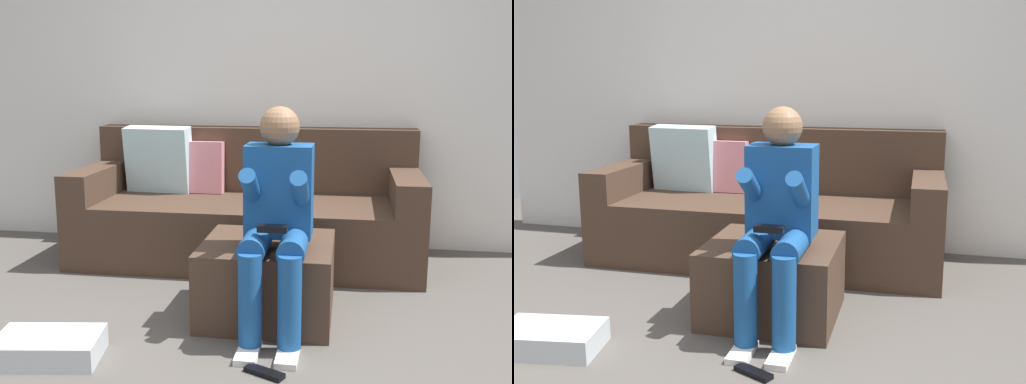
% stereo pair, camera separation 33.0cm
% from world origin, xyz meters
% --- Properties ---
extents(ground_plane, '(6.60, 6.60, 0.00)m').
position_xyz_m(ground_plane, '(0.00, 0.00, 0.00)').
color(ground_plane, '#544F49').
extents(wall_back, '(5.07, 0.10, 2.46)m').
position_xyz_m(wall_back, '(0.00, 2.20, 1.23)').
color(wall_back, silver).
rests_on(wall_back, ground_plane).
extents(couch_sectional, '(2.33, 0.93, 0.91)m').
position_xyz_m(couch_sectional, '(-0.22, 1.76, 0.33)').
color(couch_sectional, '#473326').
rests_on(couch_sectional, ground_plane).
extents(ottoman, '(0.68, 0.65, 0.41)m').
position_xyz_m(ottoman, '(0.08, 0.75, 0.20)').
color(ottoman, '#473326').
rests_on(ottoman, ground_plane).
extents(person_seated, '(0.33, 0.62, 1.12)m').
position_xyz_m(person_seated, '(0.15, 0.56, 0.62)').
color(person_seated, '#194C8C').
rests_on(person_seated, ground_plane).
extents(storage_bin, '(0.51, 0.36, 0.11)m').
position_xyz_m(storage_bin, '(-0.83, 0.09, 0.06)').
color(storage_bin, silver).
rests_on(storage_bin, ground_plane).
extents(remote_near_ottoman, '(0.19, 0.13, 0.02)m').
position_xyz_m(remote_near_ottoman, '(0.16, 0.10, 0.01)').
color(remote_near_ottoman, black).
rests_on(remote_near_ottoman, ground_plane).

